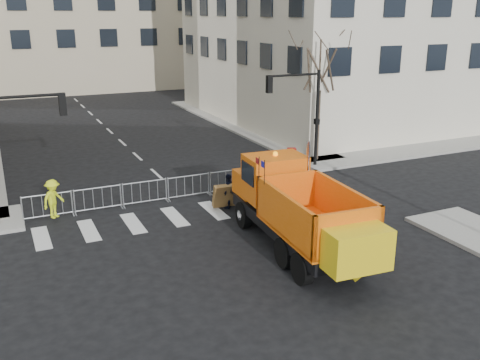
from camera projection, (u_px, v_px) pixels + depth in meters
name	position (u px, v px, depth m)	size (l,w,h in m)	color
ground	(255.00, 264.00, 18.51)	(120.00, 120.00, 0.00)	black
sidewalk_back	(177.00, 191.00, 25.84)	(64.00, 5.00, 0.15)	gray
traffic_light_right	(317.00, 120.00, 29.33)	(0.18, 0.18, 5.40)	black
crowd_barriers	(167.00, 189.00, 24.61)	(12.60, 0.60, 1.10)	#9EA0A5
street_tree	(319.00, 97.00, 30.16)	(3.00, 3.00, 7.50)	#382B21
plow_truck	(299.00, 208.00, 19.11)	(3.35, 9.71, 3.71)	black
cop_a	(245.00, 175.00, 25.41)	(0.70, 0.46, 1.92)	black
cop_b	(270.00, 195.00, 22.95)	(0.83, 0.65, 1.71)	black
cop_c	(229.00, 191.00, 23.63)	(0.93, 0.39, 1.59)	black
worker	(53.00, 199.00, 22.08)	(1.06, 0.61, 1.65)	#DEF01C
newspaper_box	(291.00, 158.00, 29.29)	(0.45, 0.40, 1.10)	#B60E12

